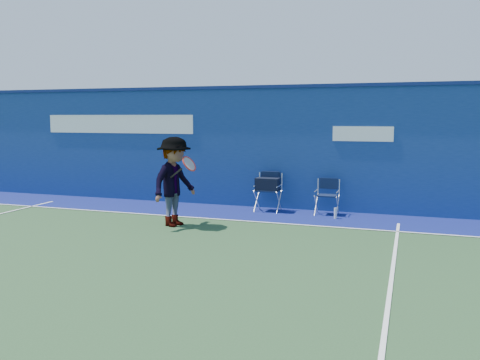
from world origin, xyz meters
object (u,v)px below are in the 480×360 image
(directors_chair_right, at_px, (327,204))
(tennis_player, at_px, (174,182))
(water_bottle, at_px, (335,213))
(directors_chair_left, at_px, (268,195))

(directors_chair_right, distance_m, tennis_player, 3.70)
(directors_chair_right, distance_m, water_bottle, 0.52)
(directors_chair_left, relative_size, water_bottle, 3.77)
(directors_chair_right, xyz_separation_m, tennis_player, (-2.87, -2.24, 0.68))
(water_bottle, relative_size, tennis_player, 0.14)
(directors_chair_right, relative_size, tennis_player, 0.45)
(directors_chair_right, height_order, water_bottle, directors_chair_right)
(directors_chair_left, bearing_deg, directors_chair_right, 0.65)
(water_bottle, distance_m, tennis_player, 3.71)
(directors_chair_right, bearing_deg, water_bottle, -58.42)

